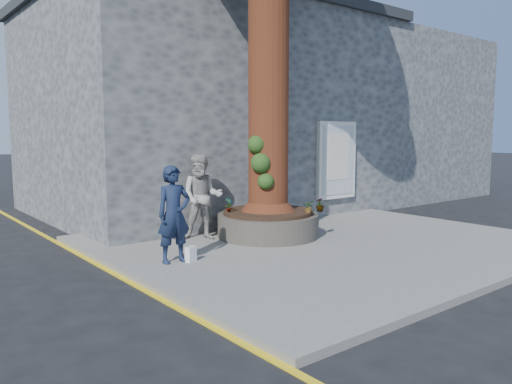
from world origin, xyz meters
TOP-DOWN VIEW (x-y plane):
  - ground at (0.00, 0.00)m, footprint 120.00×120.00m
  - pavement at (1.50, 1.00)m, footprint 9.00×8.00m
  - yellow_line at (-3.05, 1.00)m, footprint 0.10×30.00m
  - stone_shop at (2.50, 7.20)m, footprint 10.30×8.30m
  - neighbour_shop at (10.50, 7.20)m, footprint 6.00×8.00m
  - planter at (0.80, 2.00)m, footprint 2.30×2.30m
  - man at (-2.03, 1.27)m, footprint 0.67×0.46m
  - woman at (-0.54, 2.68)m, footprint 1.17×1.14m
  - shopping_bag at (-1.77, 1.13)m, footprint 0.23×0.18m
  - plant_a at (-0.05, 2.34)m, footprint 0.19×0.15m
  - plant_b at (1.65, 2.85)m, footprint 0.27×0.27m
  - plant_c at (1.61, 1.15)m, footprint 0.19×0.19m
  - plant_d at (1.26, 1.15)m, footprint 0.32×0.33m

SIDE VIEW (x-z plane):
  - ground at x=0.00m, z-range 0.00..0.00m
  - yellow_line at x=-3.05m, z-range 0.00..0.01m
  - pavement at x=1.50m, z-range 0.00..0.12m
  - shopping_bag at x=-1.77m, z-range 0.12..0.40m
  - planter at x=0.80m, z-range 0.11..0.71m
  - plant_d at x=1.26m, z-range 0.72..1.00m
  - plant_c at x=1.61m, z-range 0.72..1.03m
  - plant_a at x=-0.05m, z-range 0.72..1.04m
  - plant_b at x=1.65m, z-range 0.72..1.08m
  - man at x=-2.03m, z-range 0.12..1.89m
  - woman at x=-0.54m, z-range 0.12..2.02m
  - neighbour_shop at x=10.50m, z-range 0.00..6.00m
  - stone_shop at x=2.50m, z-range 0.01..6.31m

